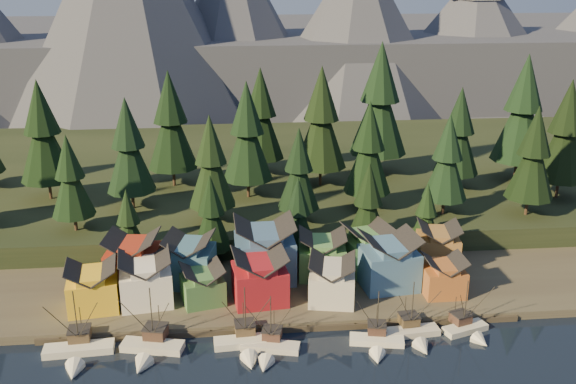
{
  "coord_description": "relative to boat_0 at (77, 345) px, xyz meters",
  "views": [
    {
      "loc": [
        -7.86,
        -77.22,
        57.18
      ],
      "look_at": [
        2.09,
        30.0,
        19.26
      ],
      "focal_mm": 40.0,
      "sensor_mm": 36.0,
      "label": 1
    }
  ],
  "objects": [
    {
      "name": "shore_strip",
      "position": [
        32.44,
        29.26,
        -1.34
      ],
      "size": [
        400.0,
        50.0,
        1.5
      ],
      "primitive_type": "cube",
      "color": "#3D362C",
      "rests_on": "ground"
    },
    {
      "name": "hillside",
      "position": [
        32.44,
        79.26,
        0.91
      ],
      "size": [
        420.0,
        100.0,
        6.0
      ],
      "primitive_type": "cube",
      "color": "black",
      "rests_on": "ground"
    },
    {
      "name": "dock",
      "position": [
        32.44,
        5.76,
        -1.59
      ],
      "size": [
        80.0,
        4.0,
        1.0
      ],
      "primitive_type": "cube",
      "color": "#3F382D",
      "rests_on": "ground"
    },
    {
      "name": "mountain_ridge",
      "position": [
        28.25,
        202.85,
        23.97
      ],
      "size": [
        560.0,
        190.0,
        90.0
      ],
      "color": "#4D5164",
      "rests_on": "ground"
    },
    {
      "name": "boat_0",
      "position": [
        0.0,
        0.0,
        0.0
      ],
      "size": [
        11.19,
        12.06,
        11.58
      ],
      "rotation": [
        0.0,
        0.0,
        0.07
      ],
      "color": "silver",
      "rests_on": "ground"
    },
    {
      "name": "boat_1",
      "position": [
        11.09,
        -0.14,
        0.16
      ],
      "size": [
        10.48,
        11.01,
        11.79
      ],
      "rotation": [
        0.0,
        0.0,
        -0.22
      ],
      "color": "beige",
      "rests_on": "ground"
    },
    {
      "name": "boat_2",
      "position": [
        26.21,
        -0.19,
        -0.1
      ],
      "size": [
        10.7,
        11.53,
        11.04
      ],
      "rotation": [
        0.0,
        0.0,
        0.08
      ],
      "color": "silver",
      "rests_on": "ground"
    },
    {
      "name": "boat_3",
      "position": [
        29.64,
        -1.75,
        -0.22
      ],
      "size": [
        9.81,
        10.31,
        10.2
      ],
      "rotation": [
        0.0,
        0.0,
        -0.24
      ],
      "color": "beige",
      "rests_on": "ground"
    },
    {
      "name": "boat_4",
      "position": [
        46.83,
        -1.47,
        -0.19
      ],
      "size": [
        9.21,
        9.73,
        10.09
      ],
      "rotation": [
        0.0,
        0.0,
        -0.19
      ],
      "color": "white",
      "rests_on": "ground"
    },
    {
      "name": "boat_5",
      "position": [
        53.47,
        0.43,
        -0.13
      ],
      "size": [
        9.41,
        10.1,
        10.43
      ],
      "rotation": [
        0.0,
        0.0,
        0.1
      ],
      "color": "beige",
      "rests_on": "ground"
    },
    {
      "name": "boat_6",
      "position": [
        62.7,
        0.8,
        -0.04
      ],
      "size": [
        8.19,
        8.73,
        10.14
      ],
      "rotation": [
        0.0,
        0.0,
        0.32
      ],
      "color": "beige",
      "rests_on": "ground"
    },
    {
      "name": "house_front_0",
      "position": [
        0.39,
        12.49,
        3.77
      ],
      "size": [
        9.27,
        8.88,
        8.29
      ],
      "rotation": [
        0.0,
        0.0,
        0.14
      ],
      "color": "yellow",
      "rests_on": "shore_strip"
    },
    {
      "name": "house_front_1",
      "position": [
        9.21,
        13.68,
        4.14
      ],
      "size": [
        9.81,
        9.51,
        9.0
      ],
      "rotation": [
        0.0,
        0.0,
        0.14
      ],
      "color": "white",
      "rests_on": "shore_strip"
    },
    {
      "name": "house_front_2",
      "position": [
        18.99,
        13.05,
        3.0
      ],
      "size": [
        8.46,
        8.5,
        6.82
      ],
      "rotation": [
        0.0,
        0.0,
        0.25
      ],
      "color": "#40713D",
      "rests_on": "shore_strip"
    },
    {
      "name": "house_front_3",
      "position": [
        28.96,
        12.54,
        4.26
      ],
      "size": [
        10.01,
        9.63,
        9.22
      ],
      "rotation": [
        0.0,
        0.0,
        0.12
      ],
      "color": "maroon",
      "rests_on": "shore_strip"
    },
    {
      "name": "house_front_4",
      "position": [
        41.55,
        11.42,
        3.64
      ],
      "size": [
        9.3,
        9.8,
        8.04
      ],
      "rotation": [
        0.0,
        0.0,
        -0.19
      ],
      "color": "beige",
      "rests_on": "shore_strip"
    },
    {
      "name": "house_front_5",
      "position": [
        52.69,
        15.76,
        4.79
      ],
      "size": [
        10.79,
        10.03,
        10.24
      ],
      "rotation": [
        0.0,
        0.0,
        0.13
      ],
      "color": "#3D6691",
      "rests_on": "shore_strip"
    },
    {
      "name": "house_front_6",
      "position": [
        61.78,
        12.02,
        3.16
      ],
      "size": [
        7.2,
        6.81,
        7.13
      ],
      "rotation": [
        0.0,
        0.0,
        0.01
      ],
      "color": "#A05829",
      "rests_on": "shore_strip"
    },
    {
      "name": "house_back_0",
      "position": [
        6.21,
        20.68,
        4.65
      ],
      "size": [
        10.02,
        9.7,
        9.97
      ],
      "rotation": [
        0.0,
        0.0,
        -0.11
      ],
      "color": "maroon",
      "rests_on": "shore_strip"
    },
    {
      "name": "house_back_1",
      "position": [
        16.44,
        20.45,
        4.39
      ],
      "size": [
        9.94,
        10.02,
        9.49
      ],
      "rotation": [
        0.0,
        0.0,
        -0.2
      ],
      "color": "#376382",
      "rests_on": "shore_strip"
    },
    {
      "name": "house_back_2",
      "position": [
        30.33,
        21.04,
        5.51
      ],
      "size": [
        11.27,
        10.41,
        11.61
      ],
      "rotation": [
        0.0,
        0.0,
        0.04
      ],
      "color": "#375883",
      "rests_on": "shore_strip"
    },
    {
      "name": "house_back_3",
      "position": [
        41.16,
        21.02,
        4.08
      ],
      "size": [
        9.42,
        8.55,
        8.89
      ],
      "rotation": [
        0.0,
        0.0,
        -0.09
      ],
      "color": "#4E8849",
      "rests_on": "shore_strip"
    },
    {
      "name": "house_back_4",
      "position": [
        50.15,
        22.82,
        4.19
      ],
      "size": [
        10.08,
        9.84,
        9.11
      ],
      "rotation": [
        0.0,
        0.0,
        0.25
      ],
      "color": "#477E44",
      "rests_on": "shore_strip"
    },
    {
      "name": "house_back_5",
      "position": [
        64.32,
        23.32,
        3.97
      ],
      "size": [
        8.76,
        8.85,
        8.69
      ],
      "rotation": [
        0.0,
        0.0,
        -0.14
      ],
      "color": "olive",
      "rests_on": "shore_strip"
    },
    {
      "name": "tree_hill_1",
      "position": [
        -17.56,
        57.26,
        19.2
      ],
      "size": [
        12.0,
        12.0,
        27.96
      ],
      "color": "#332319",
      "rests_on": "hillside"
    },
    {
      "name": "tree_hill_2",
      "position": [
        -7.56,
        37.26,
        14.99
      ],
      "size": [
        8.7,
        8.7,
        20.27
      ],
      "color": "#332319",
      "rests_on": "hillside"
    },
    {
      "name": "tree_hill_3",
      "position": [
        2.44,
        49.26,
        17.7
      ],
      "size": [
        10.83,
        10.83,
        25.22
      ],
      "color": "#332319",
      "rests_on": "hillside"
    },
    {
      "name": "tree_hill_4",
      "position": [
        10.44,
        64.26,
        19.5
      ],
      "size": [
        12.24,
        12.24,
        28.51
      ],
      "color": "#332319",
      "rests_on": "hillside"
    },
    {
      "name": "tree_hill_5",
      "position": [
        20.44,
        39.26,
        16.6
      ],
      "size": [
        9.97,
        9.97,
        23.22
      ],
      "color": "#332319",
      "rests_on": "hillside"
    },
    {
      "name": "tree_hill_6",
      "position": [
        28.44,
        54.26,
        18.91
      ],
      "size": [
        11.78,
        11.78,
        27.43
      ],
      "color": "#332319",
      "rests_on": "hillside"
    },
    {
      "name": "tree_hill_7",
      "position": [
        38.44,
        37.26,
        15.2
      ],
      "size": [
        8.86,
        8.86,
        20.65
      ],
      "color": "#332319",
      "rests_on": "hillside"
    },
    {
      "name": "tree_hill_8",
      "position": [
        46.44,
        61.26,
        20.02
      ],
      "size": [
        12.65,
        12.65,
        29.47
      ],
      "color": "#332319",
      "rests_on": "hillside"
    },
    {
      "name": "tree_hill_9",
      "position": [
        54.44,
        44.26,
        17.26
      ],
      "size": [
        10.48,
        10.48,
        24.42
      ],
      "color": "#332319",
      "rests_on": "hillside"
    },
    {
      "name": "tree_hill_10",
      "position": [
        62.44,
        69.26,
        22.54
      ],
      "size": [
        14.62,
        14.62,
        34.07
      ],
      "color": "#332319",
      "rests_on": "hillside"
    },
    {
      "name": "tree_hill_11",
      "position": [
        70.44,
        39.26,
        16.08
      ],
      "size": [
        9.56,
        9.56,
        22.27
      ],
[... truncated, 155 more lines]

